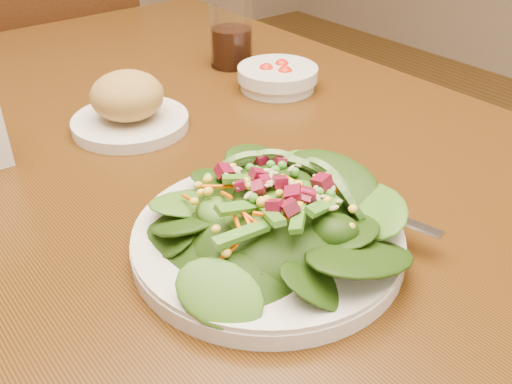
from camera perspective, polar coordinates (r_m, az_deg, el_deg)
dining_table at (r=0.90m, az=-5.85°, el=-0.26°), size 0.90×1.40×0.75m
chair_far at (r=1.85m, az=-17.63°, el=9.58°), size 0.46×0.46×0.86m
salad_plate at (r=0.61m, az=1.93°, el=-2.97°), size 0.29×0.29×0.08m
bread_plate at (r=0.87m, az=-12.64°, el=8.38°), size 0.17×0.17×0.09m
tomato_bowl at (r=1.00m, az=2.17°, el=11.41°), size 0.14×0.14×0.05m
drinking_glass at (r=1.10m, az=-2.47°, el=15.54°), size 0.08×0.08×0.14m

